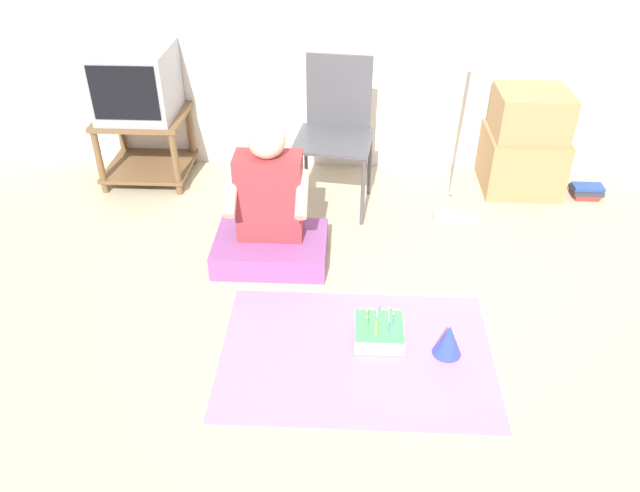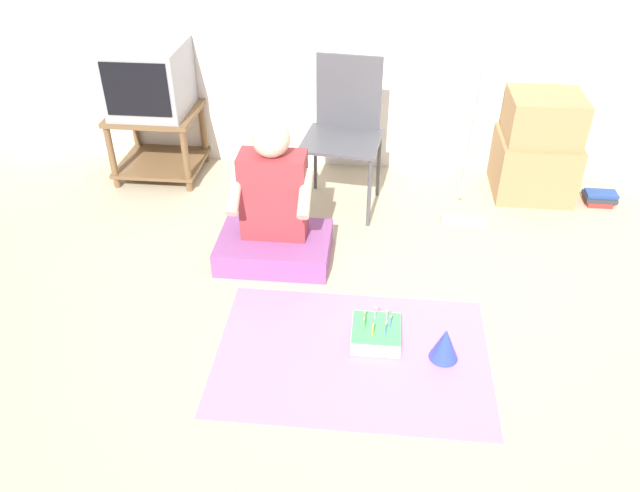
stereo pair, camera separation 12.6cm
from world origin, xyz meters
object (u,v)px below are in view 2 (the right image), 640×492
(dust_mop, at_px, (471,160))
(person_seated, at_px, (274,214))
(tv, at_px, (149,79))
(folding_chair, at_px, (345,123))
(party_hat_blue, at_px, (445,344))
(book_pile, at_px, (599,198))
(cardboard_box_stack, at_px, (537,148))
(birthday_cake, at_px, (376,334))

(dust_mop, xyz_separation_m, person_seated, (-1.10, -0.54, -0.12))
(dust_mop, bearing_deg, person_seated, -153.78)
(tv, bearing_deg, folding_chair, -10.46)
(dust_mop, relative_size, party_hat_blue, 8.00)
(dust_mop, relative_size, person_seated, 1.48)
(book_pile, distance_m, party_hat_blue, 1.88)
(cardboard_box_stack, height_order, birthday_cake, cardboard_box_stack)
(tv, relative_size, dust_mop, 0.38)
(book_pile, xyz_separation_m, person_seated, (-1.99, -0.79, 0.24))
(tv, xyz_separation_m, birthday_cake, (1.53, -1.57, -0.63))
(tv, distance_m, book_pile, 3.00)
(book_pile, bearing_deg, folding_chair, -176.14)
(person_seated, bearing_deg, birthday_cake, -48.22)
(tv, relative_size, party_hat_blue, 3.02)
(folding_chair, height_order, person_seated, folding_chair)
(cardboard_box_stack, xyz_separation_m, person_seated, (-1.57, -0.91, -0.04))
(tv, height_order, book_pile, tv)
(cardboard_box_stack, distance_m, dust_mop, 0.60)
(person_seated, bearing_deg, dust_mop, 26.22)
(dust_mop, xyz_separation_m, birthday_cake, (-0.51, -1.20, -0.34))
(party_hat_blue, bearing_deg, dust_mop, 81.08)
(folding_chair, relative_size, birthday_cake, 3.95)
(dust_mop, bearing_deg, party_hat_blue, -98.92)
(folding_chair, bearing_deg, cardboard_box_stack, 10.44)
(cardboard_box_stack, xyz_separation_m, birthday_cake, (-0.98, -1.56, -0.27))
(person_seated, xyz_separation_m, party_hat_blue, (0.90, -0.74, -0.19))
(cardboard_box_stack, bearing_deg, person_seated, -149.83)
(dust_mop, xyz_separation_m, book_pile, (0.89, 0.25, -0.35))
(person_seated, relative_size, party_hat_blue, 5.40)
(person_seated, bearing_deg, folding_chair, 63.75)
(book_pile, relative_size, person_seated, 0.23)
(tv, height_order, party_hat_blue, tv)
(folding_chair, bearing_deg, party_hat_blue, -68.45)
(tv, relative_size, folding_chair, 0.54)
(person_seated, bearing_deg, book_pile, 21.80)
(folding_chair, xyz_separation_m, book_pile, (1.65, 0.11, -0.49))
(dust_mop, distance_m, party_hat_blue, 1.33)
(book_pile, distance_m, person_seated, 2.15)
(dust_mop, bearing_deg, tv, 169.49)
(person_seated, bearing_deg, tv, 135.71)
(dust_mop, height_order, birthday_cake, dust_mop)
(dust_mop, bearing_deg, book_pile, 15.94)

